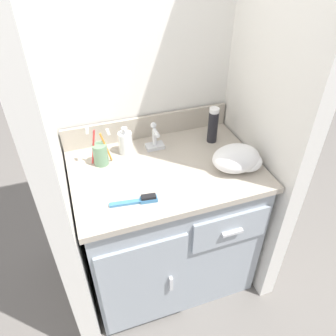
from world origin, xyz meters
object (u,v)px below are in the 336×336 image
object	(u,v)px
toothbrush_cup	(100,154)
shaving_cream_can	(213,125)
soap_dispenser	(125,142)
hand_towel	(239,159)
hairbrush	(141,200)

from	to	relation	value
toothbrush_cup	shaving_cream_can	world-z (taller)	toothbrush_cup
toothbrush_cup	shaving_cream_can	xyz separation A→B (m)	(0.57, 0.01, 0.04)
soap_dispenser	shaving_cream_can	bearing A→B (deg)	-5.54
toothbrush_cup	hand_towel	size ratio (longest dim) A/B	0.86
hairbrush	hand_towel	xyz separation A→B (m)	(0.48, 0.07, 0.04)
hairbrush	shaving_cream_can	bearing A→B (deg)	41.72
toothbrush_cup	soap_dispenser	bearing A→B (deg)	21.31
soap_dispenser	hand_towel	size ratio (longest dim) A/B	0.63
hand_towel	hairbrush	bearing A→B (deg)	-171.58
toothbrush_cup	soap_dispenser	distance (m)	0.14
shaving_cream_can	hand_towel	xyz separation A→B (m)	(0.01, -0.25, -0.04)
soap_dispenser	shaving_cream_can	size ratio (longest dim) A/B	0.77
hairbrush	hand_towel	distance (m)	0.49
toothbrush_cup	hairbrush	xyz separation A→B (m)	(0.10, -0.31, -0.05)
hand_towel	toothbrush_cup	bearing A→B (deg)	157.64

